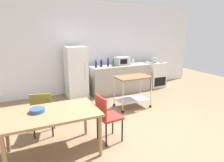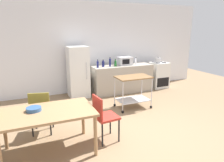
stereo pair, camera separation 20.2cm
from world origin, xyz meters
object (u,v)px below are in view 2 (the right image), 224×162
Objects in this scene: bottle_soy_sauce at (110,62)px; microwave at (125,61)px; bottle_sparkling_water at (103,64)px; fruit_bowl at (34,109)px; bottle_olive_oil at (136,61)px; bottle_sesame_oil at (98,64)px; refrigerator at (78,72)px; kettle at (158,60)px; bottle_hot_sauce at (115,63)px; dining_table at (47,116)px; chair_red at (103,115)px; stove_oven at (158,75)px; kitchen_cart at (133,87)px; chair_olive at (41,109)px.

microwave is (0.56, 0.08, 0.00)m from bottle_soy_sauce.
fruit_bowl is (-2.15, -2.51, -0.21)m from bottle_sparkling_water.
bottle_olive_oil reaches higher than bottle_sparkling_water.
refrigerator is at bearing 164.11° from bottle_sesame_oil.
bottle_hot_sauce is at bearing -179.78° from kettle.
bottle_soy_sauce is at bearing 49.86° from dining_table.
chair_red is 4.08m from stove_oven.
microwave reaches higher than bottle_hot_sauce.
kitchen_cart reaches higher than fruit_bowl.
bottle_sesame_oil is at bearing -176.23° from bottle_soy_sauce.
refrigerator is 5.32× the size of bottle_soy_sauce.
fruit_bowl is (-0.13, -0.62, 0.26)m from chair_olive.
bottle_soy_sauce reaches higher than kettle.
bottle_sesame_oil is 0.21m from bottle_sparkling_water.
dining_table is 1.69× the size of chair_olive.
bottle_olive_oil is at bearing 1.16° from bottle_sparkling_water.
microwave is 1.23m from kettle.
bottle_hot_sauce is (0.38, -0.08, 0.00)m from bottle_sparkling_water.
refrigerator reaches higher than fruit_bowl.
bottle_soy_sauce reaches higher than fruit_bowl.
chair_olive is at bearing -134.70° from bottle_sesame_oil.
kitchen_cart is 1.68m from bottle_olive_oil.
microwave is at bearing 175.98° from bottle_olive_oil.
stove_oven is 2.92m from refrigerator.
bottle_hot_sauce is 0.98× the size of fruit_bowl.
refrigerator is at bearing 66.64° from dining_table.
bottle_olive_oil is at bearing 180.00° from stove_oven.
bottle_sesame_oil is at bearing 55.49° from dining_table.
bottle_sesame_oil is 1.03× the size of fruit_bowl.
refrigerator is 6.66× the size of bottle_olive_oil.
bottle_sparkling_water is 0.76× the size of bottle_soy_sauce.
kitchen_cart is 1.98× the size of microwave.
kitchen_cart is at bearing -85.38° from bottle_soy_sauce.
bottle_sparkling_water is 0.92× the size of fruit_bowl.
bottle_sesame_oil is 1.38m from bottle_olive_oil.
kitchen_cart is 3.91× the size of bottle_olive_oil.
fruit_bowl is at bearing -130.54° from bottle_sparkling_water.
kitchen_cart is at bearing -107.63° from microwave.
chair_olive is at bearing -145.13° from microwave.
bottle_hot_sauce is at bearing 87.42° from kitchen_cart.
dining_table is 3.83m from microwave.
stove_oven is 2.19m from bottle_sparkling_water.
refrigerator is at bearing 127.01° from kitchen_cart.
refrigerator is at bearing 178.05° from microwave.
bottle_sesame_oil reaches higher than bottle_hot_sauce.
microwave is (1.76, 2.67, 0.51)m from chair_red.
bottle_soy_sauce is 3.43m from fruit_bowl.
chair_red reaches higher than fruit_bowl.
bottle_hot_sauce reaches higher than kettle.
bottle_sparkling_water is at bearing -26.22° from chair_red.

